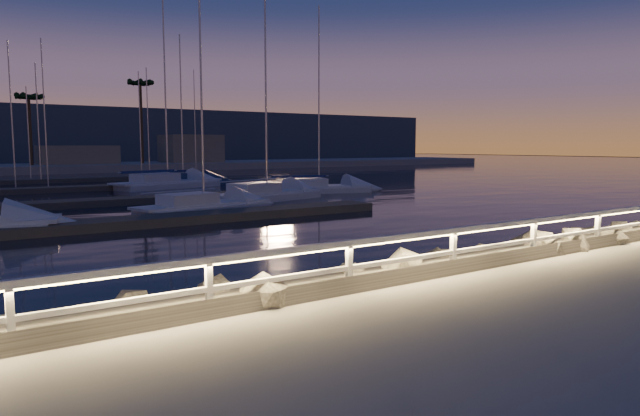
% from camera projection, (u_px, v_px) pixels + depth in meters
% --- Properties ---
extents(ground, '(400.00, 400.00, 0.00)m').
position_uv_depth(ground, '(421.00, 279.00, 12.57)').
color(ground, gray).
rests_on(ground, ground).
extents(harbor_water, '(400.00, 440.00, 0.60)m').
position_uv_depth(harbor_water, '(92.00, 204.00, 38.31)').
color(harbor_water, black).
rests_on(harbor_water, ground).
extents(guard_rail, '(44.11, 0.12, 1.06)m').
position_uv_depth(guard_rail, '(420.00, 245.00, 12.45)').
color(guard_rail, silver).
rests_on(guard_rail, ground).
extents(riprap, '(36.34, 3.10, 1.39)m').
position_uv_depth(riprap, '(499.00, 256.00, 16.41)').
color(riprap, slate).
rests_on(riprap, ground).
extents(floating_docks, '(22.00, 36.00, 0.40)m').
position_uv_depth(floating_docks, '(87.00, 194.00, 39.30)').
color(floating_docks, '#565147').
rests_on(floating_docks, ground).
extents(far_shore, '(160.00, 14.00, 5.20)m').
position_uv_depth(far_shore, '(12.00, 166.00, 73.27)').
color(far_shore, gray).
rests_on(far_shore, ground).
extents(palm_center, '(3.00, 3.00, 9.70)m').
position_uv_depth(palm_center, '(28.00, 99.00, 72.67)').
color(palm_center, '#4E3D24').
rests_on(palm_center, ground).
extents(palm_right, '(3.00, 3.00, 12.20)m').
position_uv_depth(palm_right, '(140.00, 87.00, 79.44)').
color(palm_right, '#4E3D24').
rests_on(palm_right, ground).
extents(sailboat_c, '(7.83, 3.80, 12.82)m').
position_uv_depth(sailboat_c, '(200.00, 206.00, 29.73)').
color(sailboat_c, silver).
rests_on(sailboat_c, ground).
extents(sailboat_g, '(8.70, 4.59, 14.23)m').
position_uv_depth(sailboat_g, '(264.00, 194.00, 36.61)').
color(sailboat_g, silver).
rests_on(sailboat_g, ground).
extents(sailboat_h, '(8.43, 4.34, 13.73)m').
position_uv_depth(sailboat_h, '(316.00, 187.00, 42.70)').
color(sailboat_h, silver).
rests_on(sailboat_h, ground).
extents(sailboat_k, '(7.85, 2.53, 13.21)m').
position_uv_depth(sailboat_k, '(181.00, 181.00, 50.44)').
color(sailboat_k, navy).
rests_on(sailboat_k, ground).
extents(sailboat_l, '(9.89, 5.40, 16.13)m').
position_uv_depth(sailboat_l, '(165.00, 183.00, 47.18)').
color(sailboat_l, silver).
rests_on(sailboat_l, ground).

